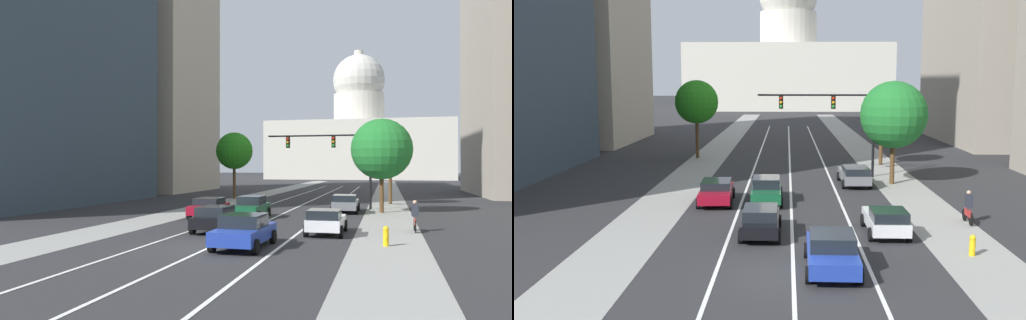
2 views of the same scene
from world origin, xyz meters
The scene contains 20 objects.
ground_plane centered at (0.00, 40.00, 0.00)m, with size 400.00×400.00×0.00m, color #2B2B2D.
sidewalk_left centered at (-7.64, 35.00, 0.01)m, with size 3.40×130.00×0.01m, color gray.
sidewalk_right centered at (7.64, 35.00, 0.01)m, with size 3.40×130.00×0.01m, color gray.
lane_stripe_left centered at (-2.97, 25.00, 0.01)m, with size 0.16×90.00×0.01m, color white.
lane_stripe_center centered at (0.00, 25.00, 0.01)m, with size 0.16×90.00×0.01m, color white.
lane_stripe_right centered at (2.97, 25.00, 0.01)m, with size 0.16×90.00×0.01m, color white.
office_tower_far_left centered at (-25.49, 46.89, 19.06)m, with size 15.10×18.86×38.05m.
capitol_building centered at (0.00, 124.64, 10.96)m, with size 48.73×26.76×35.96m.
car_crimson centered at (-4.46, 12.69, 0.74)m, with size 2.23×4.52×1.37m.
car_black centered at (-1.48, 5.57, 0.75)m, with size 1.93×4.22×1.40m.
car_gray centered at (4.46, 18.85, 0.75)m, with size 2.08×4.82×1.41m.
car_green centered at (-1.48, 13.05, 0.78)m, with size 2.03×4.74×1.53m.
car_white centered at (4.45, 5.86, 0.72)m, with size 1.96×4.01×1.37m.
car_blue centered at (1.48, 0.63, 0.76)m, with size 2.15×4.52×1.49m.
traffic_signal_mast centered at (3.42, 22.38, 4.83)m, with size 8.79×0.39×6.58m.
fire_hydrant centered at (7.51, 2.63, 0.46)m, with size 0.26×0.35×0.91m.
cyclist centered at (9.03, 8.16, 0.85)m, with size 0.36×1.70×1.72m.
street_tree_near_right centered at (7.16, 19.43, 4.89)m, with size 4.70×4.70×7.24m.
street_tree_near_left centered at (-8.67, 32.67, 5.24)m, with size 4.04×4.04×7.28m.
street_tree_far_right centered at (7.87, 28.81, 4.50)m, with size 3.50×3.50×6.28m.
Camera 1 is at (7.55, -20.90, 3.60)m, focal length 35.79 mm.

